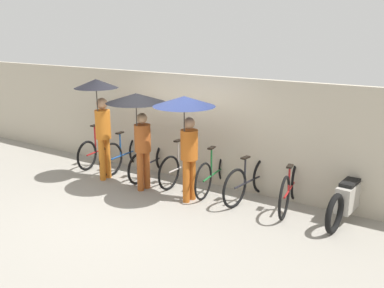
{
  "coord_description": "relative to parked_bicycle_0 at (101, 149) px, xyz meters",
  "views": [
    {
      "loc": [
        4.79,
        -5.6,
        3.12
      ],
      "look_at": [
        0.49,
        0.99,
        1.0
      ],
      "focal_mm": 40.0,
      "sensor_mm": 36.0,
      "label": 1
    }
  ],
  "objects": [
    {
      "name": "parked_bicycle_3",
      "position": [
        2.36,
        0.02,
        0.01
      ],
      "size": [
        0.44,
        1.7,
        1.01
      ],
      "rotation": [
        0.0,
        0.0,
        1.57
      ],
      "color": "black",
      "rests_on": "ground"
    },
    {
      "name": "pedestrian_leading",
      "position": [
        0.84,
        -0.79,
        1.26
      ],
      "size": [
        0.89,
        0.89,
        2.15
      ],
      "rotation": [
        0.0,
        0.0,
        3.22
      ],
      "color": "#C66B1E",
      "rests_on": "ground"
    },
    {
      "name": "parked_bicycle_5",
      "position": [
        3.94,
        -0.07,
        0.02
      ],
      "size": [
        0.44,
        1.7,
        1.0
      ],
      "rotation": [
        0.0,
        0.0,
        1.45
      ],
      "color": "black",
      "rests_on": "ground"
    },
    {
      "name": "ground_plane",
      "position": [
        2.36,
        -1.4,
        -0.36
      ],
      "size": [
        30.0,
        30.0,
        0.0
      ],
      "primitive_type": "plane",
      "color": "gray"
    },
    {
      "name": "back_wall",
      "position": [
        2.36,
        0.32,
        0.75
      ],
      "size": [
        13.7,
        0.12,
        2.23
      ],
      "color": "#B2A893",
      "rests_on": "ground"
    },
    {
      "name": "parked_bicycle_6",
      "position": [
        4.72,
        -0.05,
        0.03
      ],
      "size": [
        0.46,
        1.74,
        0.99
      ],
      "rotation": [
        0.0,
        0.0,
        1.73
      ],
      "color": "black",
      "rests_on": "ground"
    },
    {
      "name": "motorcycle",
      "position": [
        5.71,
        0.06,
        0.02
      ],
      "size": [
        0.58,
        1.98,
        0.9
      ],
      "rotation": [
        0.0,
        0.0,
        1.49
      ],
      "color": "black",
      "rests_on": "ground"
    },
    {
      "name": "pedestrian_center",
      "position": [
        1.91,
        -0.85,
        1.23
      ],
      "size": [
        1.14,
        1.14,
        1.96
      ],
      "rotation": [
        0.0,
        0.0,
        3.03
      ],
      "color": "#9E4C1E",
      "rests_on": "ground"
    },
    {
      "name": "parked_bicycle_4",
      "position": [
        3.15,
        0.0,
        0.02
      ],
      "size": [
        0.44,
        1.8,
        1.06
      ],
      "rotation": [
        0.0,
        0.0,
        1.68
      ],
      "color": "black",
      "rests_on": "ground"
    },
    {
      "name": "parked_bicycle_1",
      "position": [
        0.79,
        0.01,
        0.02
      ],
      "size": [
        0.44,
        1.74,
        1.06
      ],
      "rotation": [
        0.0,
        0.0,
        1.61
      ],
      "color": "black",
      "rests_on": "ground"
    },
    {
      "name": "parked_bicycle_0",
      "position": [
        0.0,
        0.0,
        0.0
      ],
      "size": [
        0.44,
        1.68,
        1.1
      ],
      "rotation": [
        0.0,
        0.0,
        1.71
      ],
      "color": "black",
      "rests_on": "ground"
    },
    {
      "name": "parked_bicycle_2",
      "position": [
        1.57,
        -0.05,
        -0.01
      ],
      "size": [
        0.44,
        1.7,
        1.02
      ],
      "rotation": [
        0.0,
        0.0,
        1.66
      ],
      "color": "black",
      "rests_on": "ground"
    },
    {
      "name": "pedestrian_trailing",
      "position": [
        3.01,
        -0.84,
        1.25
      ],
      "size": [
        1.11,
        1.11,
        1.99
      ],
      "rotation": [
        0.0,
        0.0,
        3.05
      ],
      "color": "#B25619",
      "rests_on": "ground"
    }
  ]
}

